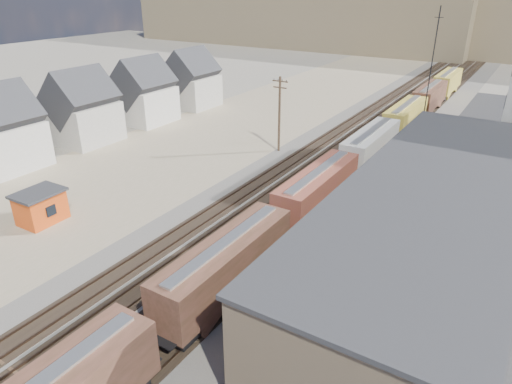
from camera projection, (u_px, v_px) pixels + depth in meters
The scene contains 10 objects.
ballast_bed at pixel (359, 145), 64.02m from camera, with size 18.00×200.00×0.06m, color #4C4742.
dirt_yard at pixel (203, 141), 65.93m from camera, with size 24.00×180.00×0.03m, color #837A5A.
rail_tracks at pixel (356, 144), 64.25m from camera, with size 11.40×200.00×0.24m.
freight_train at pixel (347, 165), 49.75m from camera, with size 3.00×119.74×4.46m.
warehouse at pixel (433, 222), 36.06m from camera, with size 12.40×40.40×7.25m.
utility_pole_north at pixel (279, 113), 59.73m from camera, with size 2.20×0.32×10.00m.
radio_mast at pixel (430, 73), 65.00m from camera, with size 1.20×0.16×18.00m.
townhouse_row at pixel (44, 122), 59.30m from camera, with size 8.15×68.16×10.47m.
hills_north at pixel (492, 4), 148.75m from camera, with size 265.00×80.00×32.00m.
maintenance_shed at pixel (41, 206), 43.11m from camera, with size 3.45×4.40×3.16m.
Camera 1 is at (19.90, -9.30, 21.01)m, focal length 32.00 mm.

